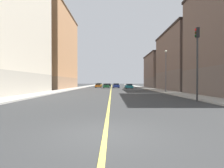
# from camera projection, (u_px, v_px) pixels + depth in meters

# --- Properties ---
(ground_plane) EXTENTS (400.00, 400.00, 0.00)m
(ground_plane) POSITION_uv_depth(u_px,v_px,m) (106.00, 134.00, 6.17)
(ground_plane) COLOR #303132
(ground_plane) RESTS_ON ground
(sidewalk_left) EXTENTS (3.00, 168.00, 0.15)m
(sidewalk_left) POSITION_uv_depth(u_px,v_px,m) (145.00, 88.00, 55.12)
(sidewalk_left) COLOR #9E9B93
(sidewalk_left) RESTS_ON ground
(sidewalk_right) EXTENTS (3.00, 168.00, 0.15)m
(sidewalk_right) POSITION_uv_depth(u_px,v_px,m) (79.00, 88.00, 55.20)
(sidewalk_right) COLOR #9E9B93
(sidewalk_right) RESTS_ON ground
(lane_center_stripe) EXTENTS (0.16, 154.00, 0.01)m
(lane_center_stripe) POSITION_uv_depth(u_px,v_px,m) (112.00, 88.00, 55.16)
(lane_center_stripe) COLOR #E5D14C
(lane_center_stripe) RESTS_ON ground
(building_left_mid) EXTENTS (12.29, 16.47, 12.48)m
(building_left_mid) POSITION_uv_depth(u_px,v_px,m) (195.00, 61.00, 38.02)
(building_left_mid) COLOR brown
(building_left_mid) RESTS_ON ground
(building_left_far) EXTENTS (12.29, 15.31, 10.44)m
(building_left_far) POSITION_uv_depth(u_px,v_px,m) (168.00, 71.00, 56.55)
(building_left_far) COLOR brown
(building_left_far) RESTS_ON ground
(building_right_midblock) EXTENTS (12.29, 22.62, 21.03)m
(building_right_midblock) POSITION_uv_depth(u_px,v_px,m) (49.00, 50.00, 50.17)
(building_right_midblock) COLOR #8F6B4F
(building_right_midblock) RESTS_ON ground
(traffic_light_left_near) EXTENTS (0.40, 0.32, 6.73)m
(traffic_light_left_near) POSITION_uv_depth(u_px,v_px,m) (198.00, 54.00, 16.56)
(traffic_light_left_near) COLOR #2D2D2D
(traffic_light_left_near) RESTS_ON ground
(street_lamp_left_near) EXTENTS (0.36, 0.36, 6.83)m
(street_lamp_left_near) POSITION_uv_depth(u_px,v_px,m) (167.00, 67.00, 29.64)
(street_lamp_left_near) COLOR #4C4C51
(street_lamp_left_near) RESTS_ON ground
(car_black) EXTENTS (1.94, 4.30, 1.20)m
(car_black) POSITION_uv_depth(u_px,v_px,m) (109.00, 85.00, 74.67)
(car_black) COLOR black
(car_black) RESTS_ON ground
(car_silver) EXTENTS (2.04, 4.26, 1.27)m
(car_silver) POSITION_uv_depth(u_px,v_px,m) (107.00, 85.00, 67.75)
(car_silver) COLOR silver
(car_silver) RESTS_ON ground
(car_teal) EXTENTS (2.00, 4.35, 1.30)m
(car_teal) POSITION_uv_depth(u_px,v_px,m) (130.00, 86.00, 50.14)
(car_teal) COLOR #196670
(car_teal) RESTS_ON ground
(car_blue) EXTENTS (1.95, 4.64, 1.38)m
(car_blue) POSITION_uv_depth(u_px,v_px,m) (117.00, 86.00, 55.99)
(car_blue) COLOR #23389E
(car_blue) RESTS_ON ground
(car_orange) EXTENTS (1.91, 3.96, 1.38)m
(car_orange) POSITION_uv_depth(u_px,v_px,m) (99.00, 85.00, 59.75)
(car_orange) COLOR orange
(car_orange) RESTS_ON ground
(car_green) EXTENTS (2.06, 4.30, 1.32)m
(car_green) POSITION_uv_depth(u_px,v_px,m) (107.00, 86.00, 54.30)
(car_green) COLOR #1E6B38
(car_green) RESTS_ON ground
(car_yellow) EXTENTS (2.01, 4.28, 1.42)m
(car_yellow) POSITION_uv_depth(u_px,v_px,m) (100.00, 85.00, 74.04)
(car_yellow) COLOR gold
(car_yellow) RESTS_ON ground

